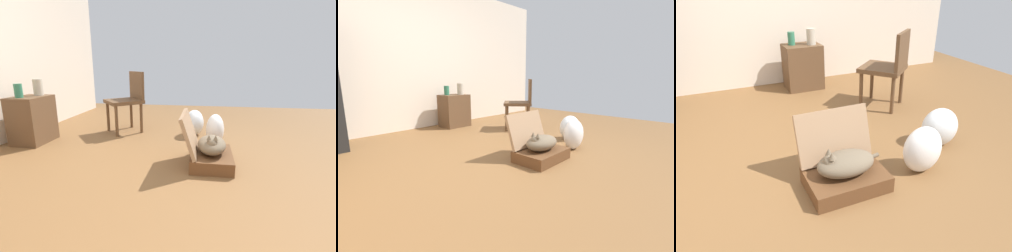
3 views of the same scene
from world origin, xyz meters
The scene contains 10 objects.
ground_plane centered at (0.00, 0.00, 0.00)m, with size 7.68×7.68×0.00m, color brown.
suitcase_base centered at (0.24, -0.43, 0.06)m, with size 0.59×0.41×0.13m, color brown.
suitcase_lid centered at (0.24, -0.21, 0.33)m, with size 0.59×0.41×0.04m, color #9B7756.
cat centered at (0.23, -0.43, 0.21)m, with size 0.52×0.28×0.22m.
plastic_bag_white centered at (0.88, -0.49, 0.20)m, with size 0.34×0.22×0.39m, color white.
plastic_bag_clear centered at (1.29, -0.21, 0.18)m, with size 0.36×0.27×0.36m, color silver.
side_table centered at (0.63, 1.85, 0.30)m, with size 0.49×0.38×0.60m, color brown.
vase_tall centered at (0.51, 1.89, 0.69)m, with size 0.09×0.09×0.17m, color #2D7051.
vase_short centered at (0.76, 1.80, 0.71)m, with size 0.12×0.12×0.21m, color #B7AD99.
chair centered at (1.34, 0.79, 0.50)m, with size 0.66×0.66×0.89m.
Camera 3 is at (-0.53, -2.11, 1.44)m, focal length 32.33 mm.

